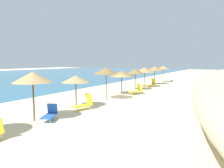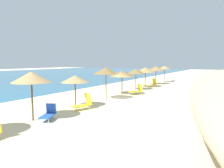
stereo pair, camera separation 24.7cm
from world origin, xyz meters
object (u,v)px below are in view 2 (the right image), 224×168
object	(u,v)px
beach_umbrella_3	(75,79)
lounge_chair_0	(152,84)
beach_umbrella_4	(106,71)
beach_umbrella_5	(122,74)
beach_umbrella_9	(165,67)
beach_umbrella_2	(31,77)
cooler_box	(174,81)
lounge_chair_4	(137,90)
lounge_chair_1	(84,103)
lounge_chair_3	(49,114)
beach_umbrella_6	(136,71)
beach_umbrella_8	(156,69)
beach_umbrella_7	(145,70)

from	to	relation	value
beach_umbrella_3	lounge_chair_0	size ratio (longest dim) A/B	1.51
beach_umbrella_4	beach_umbrella_5	world-z (taller)	beach_umbrella_4
beach_umbrella_5	beach_umbrella_9	bearing A→B (deg)	-0.53
beach_umbrella_2	beach_umbrella_3	distance (m)	3.97
beach_umbrella_4	cooler_box	world-z (taller)	beach_umbrella_4
beach_umbrella_3	beach_umbrella_9	world-z (taller)	beach_umbrella_9
beach_umbrella_5	cooler_box	bearing A→B (deg)	-4.40
lounge_chair_4	cooler_box	bearing A→B (deg)	-59.39
lounge_chair_0	lounge_chair_4	size ratio (longest dim) A/B	1.03
beach_umbrella_4	beach_umbrella_9	size ratio (longest dim) A/B	1.07
lounge_chair_1	lounge_chair_3	world-z (taller)	lounge_chair_1
beach_umbrella_9	beach_umbrella_5	bearing A→B (deg)	179.47
cooler_box	beach_umbrella_6	bearing A→B (deg)	173.49
beach_umbrella_3	lounge_chair_3	size ratio (longest dim) A/B	1.64
beach_umbrella_5	beach_umbrella_9	world-z (taller)	beach_umbrella_9
lounge_chair_4	beach_umbrella_6	bearing A→B (deg)	-34.33
lounge_chair_0	beach_umbrella_8	bearing A→B (deg)	-58.24
beach_umbrella_8	lounge_chair_1	world-z (taller)	beach_umbrella_8
lounge_chair_0	lounge_chair_4	distance (m)	7.14
beach_umbrella_5	beach_umbrella_7	size ratio (longest dim) A/B	0.98
lounge_chair_0	lounge_chair_1	distance (m)	15.32
beach_umbrella_2	beach_umbrella_8	size ratio (longest dim) A/B	1.05
lounge_chair_3	beach_umbrella_5	bearing A→B (deg)	-112.42
beach_umbrella_7	lounge_chair_4	xyz separation A→B (m)	(-6.54, -1.63, -1.85)
lounge_chair_1	cooler_box	bearing A→B (deg)	-72.11
beach_umbrella_3	lounge_chair_4	xyz separation A→B (m)	(8.03, -1.47, -1.68)
lounge_chair_1	beach_umbrella_4	bearing A→B (deg)	-62.81
beach_umbrella_2	beach_umbrella_4	xyz separation A→B (m)	(7.76, -0.21, 0.08)
beach_umbrella_7	cooler_box	xyz separation A→B (m)	(9.30, -1.52, -2.13)
lounge_chair_1	lounge_chair_3	bearing A→B (deg)	107.00
lounge_chair_0	beach_umbrella_5	bearing A→B (deg)	106.57
beach_umbrella_3	lounge_chair_0	distance (m)	15.23
beach_umbrella_8	lounge_chair_4	bearing A→B (deg)	-171.93
beach_umbrella_7	beach_umbrella_3	bearing A→B (deg)	-179.34
beach_umbrella_9	lounge_chair_1	world-z (taller)	beach_umbrella_9
beach_umbrella_3	beach_umbrella_8	world-z (taller)	beach_umbrella_8
beach_umbrella_7	lounge_chair_3	xyz separation A→B (m)	(-17.96, -0.96, -1.93)
beach_umbrella_5	beach_umbrella_6	distance (m)	3.94
beach_umbrella_2	beach_umbrella_6	bearing A→B (deg)	0.74
beach_umbrella_3	lounge_chair_0	world-z (taller)	beach_umbrella_3
beach_umbrella_4	beach_umbrella_6	distance (m)	7.50
beach_umbrella_2	beach_umbrella_5	bearing A→B (deg)	0.15
beach_umbrella_2	lounge_chair_3	bearing A→B (deg)	-50.42
beach_umbrella_3	cooler_box	distance (m)	23.99
beach_umbrella_3	beach_umbrella_4	distance (m)	3.85
beach_umbrella_9	cooler_box	bearing A→B (deg)	-32.92
beach_umbrella_8	beach_umbrella_9	xyz separation A→B (m)	(3.63, -0.23, 0.07)
beach_umbrella_4	lounge_chair_0	distance (m)	11.52
beach_umbrella_7	lounge_chair_3	size ratio (longest dim) A/B	1.83
beach_umbrella_2	lounge_chair_3	xyz separation A→B (m)	(0.56, -0.68, -2.15)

